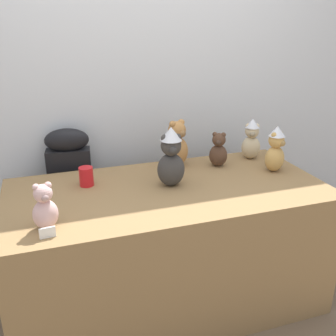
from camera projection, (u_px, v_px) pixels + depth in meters
ground_plane at (182, 326)px, 2.23m from camera, size 10.00×10.00×0.00m
wall_back at (136, 77)px, 2.58m from camera, size 7.00×0.08×2.60m
display_table at (168, 247)px, 2.31m from camera, size 1.79×0.86×0.77m
instrument_case at (73, 200)px, 2.62m from camera, size 0.29×0.16×1.02m
teddy_bear_charcoal at (171, 158)px, 2.15m from camera, size 0.17×0.15×0.34m
teddy_bear_caramel at (177, 145)px, 2.46m from camera, size 0.19×0.18×0.30m
teddy_bear_blush at (45, 207)px, 1.72m from camera, size 0.13×0.12×0.22m
teddy_bear_honey at (276, 149)px, 2.37m from camera, size 0.16×0.15×0.29m
teddy_bear_cocoa at (218, 150)px, 2.46m from camera, size 0.15×0.14×0.23m
teddy_bear_sand at (251, 139)px, 2.59m from camera, size 0.16×0.15×0.28m
party_cup_red at (86, 176)px, 2.19m from camera, size 0.08×0.08×0.11m
name_card_front_left at (47, 233)px, 1.67m from camera, size 0.07×0.02×0.05m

